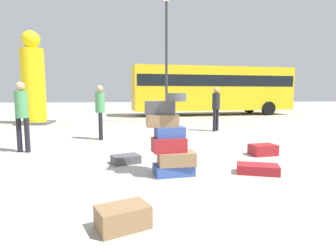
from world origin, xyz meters
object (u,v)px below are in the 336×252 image
Objects in this scene: parked_bus at (212,87)px; suitcase_maroon_behind_tower at (263,150)px; suitcase_brown_right_side at (123,217)px; person_bearded_onlooker at (216,105)px; lamp_post at (166,40)px; suitcase_charcoal_white_trunk at (126,159)px; yellow_dummy_statue at (33,83)px; suitcase_tower at (170,140)px; suitcase_maroon_foreground_far at (258,169)px; person_passerby_in_red at (22,110)px; person_tourist_with_camera at (100,107)px.

suitcase_maroon_behind_tower is at bearing -106.18° from parked_bus.
suitcase_brown_right_side is 0.33× the size of person_bearded_onlooker.
suitcase_charcoal_white_trunk is at bearing -101.51° from lamp_post.
yellow_dummy_statue is 10.90m from parked_bus.
suitcase_tower is 2.80m from suitcase_maroon_behind_tower.
person_passerby_in_red is (-5.07, 2.38, 0.96)m from suitcase_maroon_foreground_far.
person_bearded_onlooker is 0.16× the size of parked_bus.
parked_bus reaches higher than suitcase_maroon_foreground_far.
person_passerby_in_red is (-5.83, -3.36, 0.04)m from person_bearded_onlooker.
suitcase_maroon_behind_tower is 0.80× the size of suitcase_maroon_foreground_far.
suitcase_charcoal_white_trunk is 2.66m from suitcase_maroon_foreground_far.
suitcase_maroon_behind_tower is 4.36m from person_bearded_onlooker.
person_bearded_onlooker is at bearing -61.97° from lamp_post.
yellow_dummy_statue is (-7.19, 9.11, 1.86)m from suitcase_maroon_foreground_far.
suitcase_maroon_behind_tower is 11.17m from yellow_dummy_statue.
suitcase_tower is 0.86× the size of person_tourist_with_camera.
suitcase_brown_right_side is 8.28m from person_bearded_onlooker.
lamp_post is (-1.64, 7.34, 3.85)m from suitcase_maroon_behind_tower.
person_passerby_in_red is at bearing 130.28° from suitcase_charcoal_white_trunk.
person_passerby_in_red is at bearing -123.11° from lamp_post.
lamp_post is (6.32, -0.30, 2.03)m from yellow_dummy_statue.
suitcase_maroon_foreground_far is at bearing -126.14° from suitcase_maroon_behind_tower.
lamp_post is (-0.87, 8.82, 3.89)m from suitcase_maroon_foreground_far.
person_bearded_onlooker is (2.39, 5.64, 0.37)m from suitcase_tower.
suitcase_maroon_foreground_far is at bearing -108.34° from parked_bus.
suitcase_tower is 9.36m from lamp_post.
yellow_dummy_statue is at bearing 146.52° from suitcase_maroon_foreground_far.
yellow_dummy_statue is at bearing -152.61° from person_tourist_with_camera.
suitcase_brown_right_side is (-0.72, -1.98, -0.52)m from suitcase_tower.
suitcase_maroon_behind_tower is 0.35× the size of person_tourist_with_camera.
suitcase_maroon_behind_tower is at bearing 5.71° from person_passerby_in_red.
suitcase_brown_right_side is (-3.11, -3.35, -0.00)m from suitcase_maroon_behind_tower.
lamp_post reaches higher than suitcase_tower.
yellow_dummy_statue is at bearing 127.42° from suitcase_maroon_behind_tower.
person_bearded_onlooker is at bearing 67.05° from suitcase_tower.
suitcase_brown_right_side is 16.48m from parked_bus.
lamp_post reaches higher than person_tourist_with_camera.
yellow_dummy_statue reaches higher than suitcase_charcoal_white_trunk.
parked_bus is at bearing 72.34° from suitcase_maroon_behind_tower.
person_tourist_with_camera is at bearing -52.62° from yellow_dummy_statue.
person_tourist_with_camera is at bearing 84.96° from suitcase_charcoal_white_trunk.
person_passerby_in_red is at bearing 98.31° from suitcase_brown_right_side.
yellow_dummy_statue is at bearing -69.38° from person_bearded_onlooker.
yellow_dummy_statue reaches higher than parked_bus.
suitcase_maroon_foreground_far is 9.67m from lamp_post.
yellow_dummy_statue is (-2.12, 6.73, 0.89)m from person_passerby_in_red.
parked_bus is (4.31, 13.62, 1.19)m from suitcase_tower.
suitcase_maroon_behind_tower and suitcase_brown_right_side have the same top height.
suitcase_tower is at bearing -68.49° from suitcase_charcoal_white_trunk.
suitcase_charcoal_white_trunk is 0.33× the size of person_bearded_onlooker.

